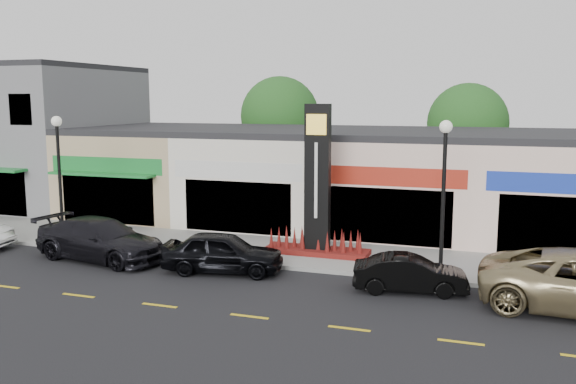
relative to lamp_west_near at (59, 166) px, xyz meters
name	(u,v)px	position (x,y,z in m)	size (l,w,h in m)	color
ground	(203,279)	(8.00, -2.50, -3.48)	(120.00, 120.00, 0.00)	black
sidewalk	(250,249)	(8.00, 1.85, -3.40)	(52.00, 4.30, 0.15)	gray
curb	(228,262)	(8.00, -0.40, -3.40)	(52.00, 0.20, 0.15)	gray
building_grey_2story	(22,135)	(-10.00, 8.98, 0.67)	(12.00, 10.95, 8.30)	slate
shop_beige	(159,169)	(-0.50, 8.96, -1.08)	(7.00, 10.85, 4.80)	tan
shop_cream	(274,173)	(6.50, 8.97, -1.08)	(7.00, 10.01, 4.80)	silver
shop_pink_w	(406,179)	(13.50, 8.97, -1.08)	(7.00, 10.01, 4.80)	beige
shop_pink_e	(559,185)	(20.50, 8.97, -1.08)	(7.00, 10.01, 4.80)	beige
tree_rear_west	(280,116)	(4.00, 17.00, 1.74)	(5.20, 5.20, 7.83)	#382619
tree_rear_mid	(467,123)	(16.00, 17.00, 1.41)	(4.80, 4.80, 7.29)	#382619
lamp_west_near	(59,166)	(0.00, 0.00, 0.00)	(0.44, 0.44, 5.47)	black
lamp_east_near	(444,183)	(16.00, 0.00, 0.00)	(0.44, 0.44, 5.47)	black
pylon_sign	(317,202)	(11.00, 1.70, -1.20)	(4.20, 1.30, 6.00)	#5D1010
car_dark_sedan	(101,239)	(2.97, -1.43, -2.66)	(5.65, 2.30, 1.64)	black
car_black_sedan	(223,252)	(8.32, -1.51, -2.72)	(4.45, 1.79, 1.52)	black
car_black_conv	(410,274)	(15.16, -1.64, -2.86)	(3.72, 1.30, 1.23)	black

